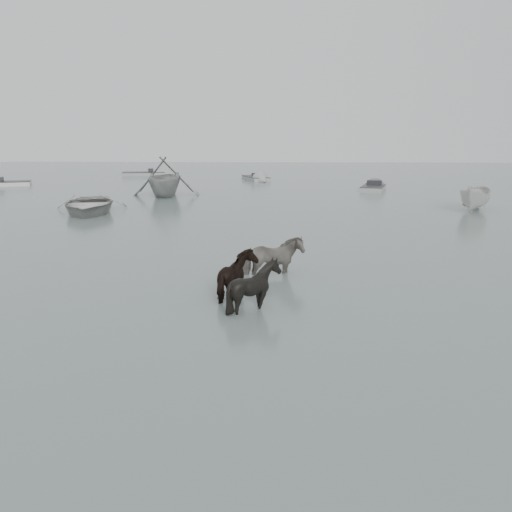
% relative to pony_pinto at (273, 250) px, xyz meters
% --- Properties ---
extents(ground, '(140.00, 140.00, 0.00)m').
position_rel_pony_pinto_xyz_m(ground, '(0.11, -2.69, -0.78)').
color(ground, '#4F5E5B').
rests_on(ground, ground).
extents(pony_pinto, '(1.97, 1.21, 1.55)m').
position_rel_pony_pinto_xyz_m(pony_pinto, '(0.00, 0.00, 0.00)').
color(pony_pinto, black).
rests_on(pony_pinto, ground).
extents(pony_dark, '(1.42, 1.59, 1.44)m').
position_rel_pony_pinto_xyz_m(pony_dark, '(-0.89, -2.03, -0.06)').
color(pony_dark, black).
rests_on(pony_dark, ground).
extents(pony_black, '(1.35, 1.21, 1.45)m').
position_rel_pony_pinto_xyz_m(pony_black, '(-0.43, -3.13, -0.05)').
color(pony_black, black).
rests_on(pony_black, ground).
extents(rowboat_lead, '(5.13, 6.29, 1.14)m').
position_rel_pony_pinto_xyz_m(rowboat_lead, '(-10.24, 12.30, -0.21)').
color(rowboat_lead, '#A5A4A0').
rests_on(rowboat_lead, ground).
extents(rowboat_trail, '(5.09, 5.79, 2.90)m').
position_rel_pony_pinto_xyz_m(rowboat_trail, '(-7.65, 20.29, 0.68)').
color(rowboat_trail, '#939693').
rests_on(rowboat_trail, ground).
extents(boat_small, '(3.22, 4.07, 1.49)m').
position_rel_pony_pinto_xyz_m(boat_small, '(11.49, 14.01, -0.03)').
color(boat_small, beige).
rests_on(boat_small, ground).
extents(skiff_port, '(3.00, 5.22, 0.75)m').
position_rel_pony_pinto_xyz_m(skiff_port, '(7.74, 24.54, -0.40)').
color(skiff_port, gray).
rests_on(skiff_port, ground).
extents(skiff_outer, '(5.23, 3.17, 0.75)m').
position_rel_pony_pinto_xyz_m(skiff_outer, '(-22.72, 27.20, -0.40)').
color(skiff_outer, silver).
rests_on(skiff_outer, ground).
extents(skiff_mid, '(3.43, 5.79, 0.75)m').
position_rel_pony_pinto_xyz_m(skiff_mid, '(-1.77, 33.42, -0.40)').
color(skiff_mid, gray).
rests_on(skiff_mid, ground).
extents(skiff_far, '(6.35, 2.71, 0.75)m').
position_rel_pony_pinto_xyz_m(skiff_far, '(-14.00, 38.88, -0.40)').
color(skiff_far, gray).
rests_on(skiff_far, ground).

